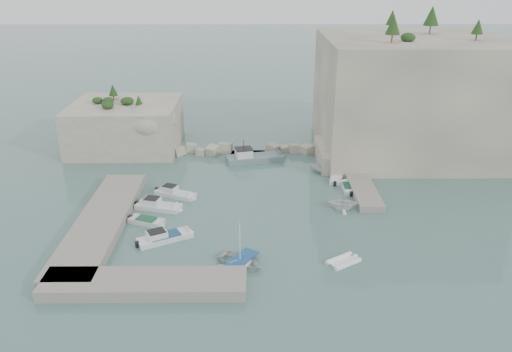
{
  "coord_description": "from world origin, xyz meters",
  "views": [
    {
      "loc": [
        -0.43,
        -49.32,
        26.52
      ],
      "look_at": [
        0.0,
        6.0,
        3.0
      ],
      "focal_mm": 35.0,
      "sensor_mm": 36.0,
      "label": 1
    }
  ],
  "objects_px": {
    "tender_east_c": "(337,180)",
    "inflatable_dinghy": "(343,263)",
    "tender_east_a": "(342,209)",
    "motorboat_d": "(165,240)",
    "tender_east_d": "(326,173)",
    "rowboat": "(240,265)",
    "motorboat_c": "(147,223)",
    "work_boat": "(255,161)",
    "motorboat_a": "(176,196)",
    "motorboat_b": "(159,209)",
    "tender_east_b": "(348,189)"
  },
  "relations": [
    {
      "from": "rowboat",
      "to": "inflatable_dinghy",
      "type": "bearing_deg",
      "value": -55.37
    },
    {
      "from": "tender_east_c",
      "to": "motorboat_b",
      "type": "bearing_deg",
      "value": 125.75
    },
    {
      "from": "work_boat",
      "to": "tender_east_b",
      "type": "bearing_deg",
      "value": -53.28
    },
    {
      "from": "motorboat_c",
      "to": "inflatable_dinghy",
      "type": "relative_size",
      "value": 1.25
    },
    {
      "from": "motorboat_a",
      "to": "tender_east_b",
      "type": "xyz_separation_m",
      "value": [
        21.82,
        1.79,
        0.0
      ]
    },
    {
      "from": "motorboat_c",
      "to": "tender_east_a",
      "type": "distance_m",
      "value": 22.59
    },
    {
      "from": "inflatable_dinghy",
      "to": "tender_east_a",
      "type": "bearing_deg",
      "value": 48.68
    },
    {
      "from": "tender_east_b",
      "to": "motorboat_d",
      "type": "bearing_deg",
      "value": 120.11
    },
    {
      "from": "motorboat_a",
      "to": "rowboat",
      "type": "relative_size",
      "value": 1.2
    },
    {
      "from": "motorboat_c",
      "to": "motorboat_b",
      "type": "bearing_deg",
      "value": 98.85
    },
    {
      "from": "motorboat_b",
      "to": "work_boat",
      "type": "relative_size",
      "value": 0.65
    },
    {
      "from": "tender_east_a",
      "to": "inflatable_dinghy",
      "type": "bearing_deg",
      "value": 177.48
    },
    {
      "from": "work_boat",
      "to": "tender_east_c",
      "type": "bearing_deg",
      "value": -45.45
    },
    {
      "from": "motorboat_d",
      "to": "tender_east_b",
      "type": "xyz_separation_m",
      "value": [
        21.37,
        12.53,
        0.0
      ]
    },
    {
      "from": "motorboat_a",
      "to": "tender_east_c",
      "type": "distance_m",
      "value": 21.41
    },
    {
      "from": "motorboat_c",
      "to": "motorboat_a",
      "type": "xyz_separation_m",
      "value": [
        2.22,
        7.05,
        0.0
      ]
    },
    {
      "from": "tender_east_b",
      "to": "work_boat",
      "type": "distance_m",
      "value": 15.61
    },
    {
      "from": "motorboat_c",
      "to": "work_boat",
      "type": "height_order",
      "value": "work_boat"
    },
    {
      "from": "motorboat_b",
      "to": "tender_east_b",
      "type": "bearing_deg",
      "value": 27.5
    },
    {
      "from": "motorboat_d",
      "to": "work_boat",
      "type": "bearing_deg",
      "value": 39.33
    },
    {
      "from": "motorboat_c",
      "to": "rowboat",
      "type": "bearing_deg",
      "value": -17.86
    },
    {
      "from": "tender_east_d",
      "to": "work_boat",
      "type": "height_order",
      "value": "work_boat"
    },
    {
      "from": "motorboat_c",
      "to": "tender_east_a",
      "type": "relative_size",
      "value": 1.15
    },
    {
      "from": "work_boat",
      "to": "motorboat_b",
      "type": "bearing_deg",
      "value": -139.39
    },
    {
      "from": "tender_east_c",
      "to": "work_boat",
      "type": "distance_m",
      "value": 12.93
    },
    {
      "from": "rowboat",
      "to": "inflatable_dinghy",
      "type": "distance_m",
      "value": 9.94
    },
    {
      "from": "tender_east_c",
      "to": "motorboat_d",
      "type": "bearing_deg",
      "value": 142.68
    },
    {
      "from": "tender_east_b",
      "to": "work_boat",
      "type": "height_order",
      "value": "work_boat"
    },
    {
      "from": "tender_east_c",
      "to": "inflatable_dinghy",
      "type": "bearing_deg",
      "value": -172.03
    },
    {
      "from": "inflatable_dinghy",
      "to": "work_boat",
      "type": "height_order",
      "value": "work_boat"
    },
    {
      "from": "motorboat_d",
      "to": "tender_east_a",
      "type": "xyz_separation_m",
      "value": [
        19.66,
        7.09,
        0.0
      ]
    },
    {
      "from": "tender_east_b",
      "to": "tender_east_a",
      "type": "bearing_deg",
      "value": 162.3
    },
    {
      "from": "tender_east_d",
      "to": "motorboat_b",
      "type": "bearing_deg",
      "value": 133.81
    },
    {
      "from": "motorboat_d",
      "to": "inflatable_dinghy",
      "type": "bearing_deg",
      "value": -41.96
    },
    {
      "from": "rowboat",
      "to": "tender_east_b",
      "type": "relative_size",
      "value": 1.11
    },
    {
      "from": "motorboat_d",
      "to": "tender_east_a",
      "type": "relative_size",
      "value": 1.68
    },
    {
      "from": "rowboat",
      "to": "motorboat_c",
      "type": "bearing_deg",
      "value": 85.1
    },
    {
      "from": "inflatable_dinghy",
      "to": "tender_east_a",
      "type": "height_order",
      "value": "tender_east_a"
    },
    {
      "from": "rowboat",
      "to": "tender_east_d",
      "type": "distance_m",
      "value": 25.3
    },
    {
      "from": "motorboat_b",
      "to": "rowboat",
      "type": "bearing_deg",
      "value": -35.71
    },
    {
      "from": "motorboat_a",
      "to": "work_boat",
      "type": "distance_m",
      "value": 15.52
    },
    {
      "from": "motorboat_d",
      "to": "motorboat_c",
      "type": "relative_size",
      "value": 1.46
    },
    {
      "from": "tender_east_a",
      "to": "tender_east_b",
      "type": "height_order",
      "value": "tender_east_a"
    },
    {
      "from": "tender_east_a",
      "to": "tender_east_c",
      "type": "height_order",
      "value": "tender_east_a"
    },
    {
      "from": "tender_east_a",
      "to": "work_boat",
      "type": "distance_m",
      "value": 18.6
    },
    {
      "from": "motorboat_c",
      "to": "work_boat",
      "type": "bearing_deg",
      "value": 77.8
    },
    {
      "from": "motorboat_d",
      "to": "tender_east_d",
      "type": "distance_m",
      "value": 26.34
    },
    {
      "from": "motorboat_a",
      "to": "inflatable_dinghy",
      "type": "distance_m",
      "value": 23.8
    },
    {
      "from": "rowboat",
      "to": "inflatable_dinghy",
      "type": "xyz_separation_m",
      "value": [
        9.94,
        0.21,
        0.0
      ]
    },
    {
      "from": "motorboat_c",
      "to": "work_boat",
      "type": "xyz_separation_m",
      "value": [
        12.16,
        18.97,
        0.0
      ]
    }
  ]
}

